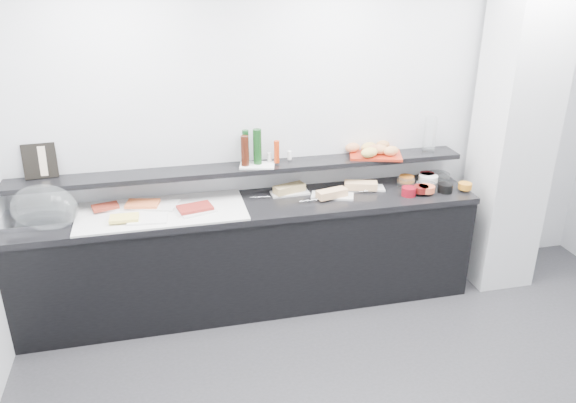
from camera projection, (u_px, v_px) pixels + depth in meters
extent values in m
cube|color=silver|center=(326.00, 132.00, 4.60)|extent=(5.00, 0.02, 2.70)
cube|color=silver|center=(514.00, 132.00, 4.60)|extent=(0.50, 0.50, 2.70)
cube|color=black|center=(251.00, 257.00, 4.55)|extent=(3.60, 0.60, 0.85)
cube|color=black|center=(250.00, 207.00, 4.37)|extent=(3.62, 0.62, 0.05)
cube|color=black|center=(245.00, 168.00, 4.43)|extent=(3.60, 0.25, 0.04)
cube|color=silver|center=(36.00, 219.00, 4.07)|extent=(0.52, 0.35, 0.04)
ellipsoid|color=white|center=(44.00, 208.00, 3.99)|extent=(0.58, 0.49, 0.34)
cube|color=silver|center=(162.00, 212.00, 4.21)|extent=(1.25, 0.60, 0.01)
cube|color=white|center=(116.00, 205.00, 4.28)|extent=(0.28, 0.19, 0.01)
cube|color=maroon|center=(105.00, 207.00, 4.21)|extent=(0.21, 0.16, 0.02)
cube|color=white|center=(155.00, 204.00, 4.29)|extent=(0.39, 0.32, 0.01)
cube|color=orange|center=(143.00, 204.00, 4.26)|extent=(0.27, 0.20, 0.02)
cube|color=white|center=(148.00, 219.00, 4.06)|extent=(0.29, 0.21, 0.01)
cube|color=#FDE562|center=(124.00, 218.00, 4.03)|extent=(0.21, 0.14, 0.02)
cube|color=white|center=(197.00, 210.00, 4.19)|extent=(0.30, 0.25, 0.01)
cube|color=maroon|center=(195.00, 208.00, 4.20)|extent=(0.28, 0.21, 0.02)
cube|color=silver|center=(290.00, 193.00, 4.55)|extent=(0.31, 0.14, 0.01)
cube|color=tan|center=(289.00, 188.00, 4.54)|extent=(0.27, 0.17, 0.06)
cylinder|color=silver|center=(260.00, 197.00, 4.44)|extent=(0.16, 0.03, 0.01)
cube|color=silver|center=(332.00, 196.00, 4.49)|extent=(0.36, 0.25, 0.01)
cube|color=tan|center=(332.00, 193.00, 4.44)|extent=(0.26, 0.15, 0.06)
cylinder|color=silver|center=(309.00, 200.00, 4.37)|extent=(0.16, 0.01, 0.01)
cube|color=white|center=(365.00, 188.00, 4.64)|extent=(0.33, 0.19, 0.01)
cube|color=#E7B279|center=(361.00, 185.00, 4.60)|extent=(0.28, 0.18, 0.06)
cylinder|color=silver|center=(368.00, 191.00, 4.56)|extent=(0.16, 0.02, 0.01)
cylinder|color=white|center=(406.00, 182.00, 4.69)|extent=(0.15, 0.15, 0.07)
cylinder|color=orange|center=(406.00, 179.00, 4.73)|extent=(0.16, 0.16, 0.05)
cylinder|color=black|center=(428.00, 179.00, 4.76)|extent=(0.16, 0.16, 0.07)
cylinder|color=#590C0E|center=(427.00, 176.00, 4.80)|extent=(0.13, 0.13, 0.05)
cylinder|color=white|center=(438.00, 177.00, 4.80)|extent=(0.24, 0.24, 0.07)
cylinder|color=white|center=(428.00, 178.00, 4.74)|extent=(0.20, 0.20, 0.05)
cylinder|color=maroon|center=(409.00, 191.00, 4.50)|extent=(0.14, 0.14, 0.07)
cylinder|color=#500D0B|center=(421.00, 189.00, 4.52)|extent=(0.15, 0.15, 0.05)
cylinder|color=white|center=(426.00, 187.00, 4.59)|extent=(0.20, 0.20, 0.07)
cylinder|color=#D65A34|center=(427.00, 189.00, 4.52)|extent=(0.17, 0.17, 0.05)
cylinder|color=black|center=(445.00, 188.00, 4.57)|extent=(0.15, 0.15, 0.07)
cylinder|color=orange|center=(465.00, 186.00, 4.58)|extent=(0.14, 0.14, 0.05)
cube|color=black|center=(40.00, 161.00, 4.14)|extent=(0.24, 0.09, 0.26)
cube|color=beige|center=(35.00, 162.00, 4.13)|extent=(0.16, 0.05, 0.22)
cube|color=white|center=(257.00, 165.00, 4.42)|extent=(0.30, 0.23, 0.01)
cylinder|color=#103B17|center=(246.00, 146.00, 4.43)|extent=(0.07, 0.07, 0.26)
cylinder|color=#361309|center=(245.00, 151.00, 4.35)|extent=(0.08, 0.08, 0.24)
cylinder|color=#0F3712|center=(257.00, 147.00, 4.38)|extent=(0.08, 0.08, 0.28)
cylinder|color=#B32F0C|center=(277.00, 152.00, 4.43)|extent=(0.05, 0.05, 0.18)
cylinder|color=silver|center=(269.00, 157.00, 4.47)|extent=(0.04, 0.04, 0.07)
cylinder|color=white|center=(290.00, 155.00, 4.52)|extent=(0.04, 0.04, 0.07)
cube|color=#A12411|center=(375.00, 155.00, 4.65)|extent=(0.49, 0.40, 0.02)
ellipsoid|color=#C67B4B|center=(352.00, 148.00, 4.66)|extent=(0.13, 0.09, 0.08)
ellipsoid|color=#BA9347|center=(369.00, 147.00, 4.67)|extent=(0.17, 0.14, 0.08)
ellipsoid|color=#B47B44|center=(383.00, 145.00, 4.72)|extent=(0.12, 0.08, 0.08)
ellipsoid|color=gold|center=(369.00, 153.00, 4.54)|extent=(0.18, 0.15, 0.08)
ellipsoid|color=tan|center=(391.00, 151.00, 4.58)|extent=(0.14, 0.10, 0.08)
ellipsoid|color=#AC6B41|center=(375.00, 150.00, 4.61)|extent=(0.15, 0.12, 0.08)
ellipsoid|color=#BD7D48|center=(379.00, 149.00, 4.61)|extent=(0.17, 0.13, 0.08)
cylinder|color=silver|center=(430.00, 134.00, 4.70)|extent=(0.13, 0.13, 0.30)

